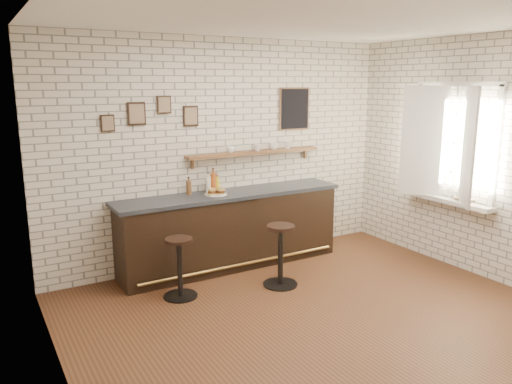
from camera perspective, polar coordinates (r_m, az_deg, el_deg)
ground at (r=5.53m, az=6.38°, el=-13.55°), size 5.00×5.00×0.00m
bar_counter at (r=6.66m, az=-2.85°, el=-4.28°), size 3.10×0.65×1.01m
sandwich_plate at (r=6.40m, az=-4.62°, el=-0.27°), size 0.28×0.28×0.01m
ciabatta_sandwich at (r=6.40m, az=-4.55°, el=0.11°), size 0.23×0.17×0.07m
potato_chips at (r=6.39m, az=-4.80°, el=-0.24°), size 0.26×0.18×0.00m
bitters_bottle_brown at (r=6.45m, az=-7.68°, el=0.54°), size 0.07×0.07×0.23m
bitters_bottle_white at (r=6.55m, az=-5.47°, el=0.88°), size 0.07×0.07×0.26m
bitters_bottle_amber at (r=6.58m, az=-4.90°, el=1.15°), size 0.08×0.08×0.31m
condiment_bottle_yellow at (r=6.61m, az=-4.45°, el=0.87°), size 0.07×0.07×0.21m
bar_stool_left at (r=5.80m, az=-8.72°, el=-8.33°), size 0.41×0.41×0.70m
bar_stool_right at (r=6.05m, az=2.82°, el=-7.02°), size 0.42×0.42×0.76m
wall_shelf at (r=6.85m, az=-0.14°, el=4.53°), size 2.00×0.18×0.18m
shelf_cup_a at (r=6.67m, az=-2.91°, el=4.86°), size 0.13×0.13×0.09m
shelf_cup_b at (r=6.86m, az=0.14°, el=5.13°), size 0.14×0.14×0.10m
shelf_cup_c at (r=7.00m, az=2.06°, el=5.26°), size 0.13×0.13×0.10m
shelf_cup_d at (r=7.13m, az=3.63°, el=5.40°), size 0.14×0.14×0.10m
back_wall_decor at (r=6.78m, az=-1.76°, el=9.26°), size 2.96×0.02×0.56m
window_sill at (r=7.06m, az=20.91°, el=-0.84°), size 0.20×1.35×0.06m
casement_window at (r=6.90m, az=21.17°, el=5.19°), size 0.40×1.30×1.56m
book_lower at (r=6.90m, az=22.22°, el=-0.89°), size 0.19×0.23×0.02m
book_upper at (r=6.88m, az=22.41°, el=-0.78°), size 0.20×0.26×0.02m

